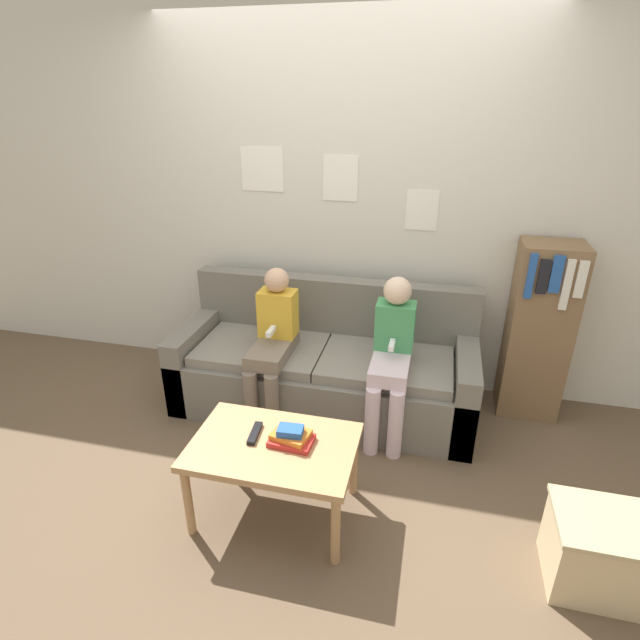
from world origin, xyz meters
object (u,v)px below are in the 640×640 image
at_px(couch, 325,368).
at_px(tv_remote, 255,433).
at_px(coffee_table, 274,452).
at_px(bookshelf, 538,331).
at_px(person_left, 273,340).
at_px(storage_box, 594,551).
at_px(person_right, 392,352).

distance_m(couch, tv_remote, 1.03).
bearing_deg(coffee_table, bookshelf, 43.43).
xyz_separation_m(tv_remote, bookshelf, (1.50, 1.27, 0.15)).
distance_m(couch, person_left, 0.46).
xyz_separation_m(tv_remote, storage_box, (1.61, -0.10, -0.27)).
height_order(person_left, person_right, person_right).
bearing_deg(person_right, person_left, -179.80).
height_order(couch, bookshelf, bookshelf).
height_order(tv_remote, storage_box, tv_remote).
xyz_separation_m(couch, person_left, (-0.30, -0.19, 0.28)).
distance_m(couch, bookshelf, 1.43).
xyz_separation_m(couch, tv_remote, (-0.13, -1.00, 0.17)).
bearing_deg(couch, storage_box, -36.71).
height_order(coffee_table, tv_remote, tv_remote).
relative_size(couch, person_left, 1.99).
height_order(person_right, tv_remote, person_right).
distance_m(person_right, bookshelf, 1.01).
bearing_deg(person_left, person_right, 0.20).
bearing_deg(tv_remote, couch, 77.22).
bearing_deg(person_left, storage_box, -27.03).
xyz_separation_m(bookshelf, storage_box, (0.11, -1.37, -0.42)).
bearing_deg(person_left, bookshelf, 15.42).
relative_size(tv_remote, storage_box, 0.44).
relative_size(person_left, storage_box, 2.58).
distance_m(person_right, storage_box, 1.42).
xyz_separation_m(person_left, storage_box, (1.78, -0.91, -0.38)).
height_order(couch, person_left, person_left).
relative_size(person_right, storage_box, 2.59).
height_order(couch, storage_box, couch).
relative_size(couch, person_right, 1.98).
relative_size(coffee_table, storage_box, 2.09).
bearing_deg(bookshelf, person_right, -153.11).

